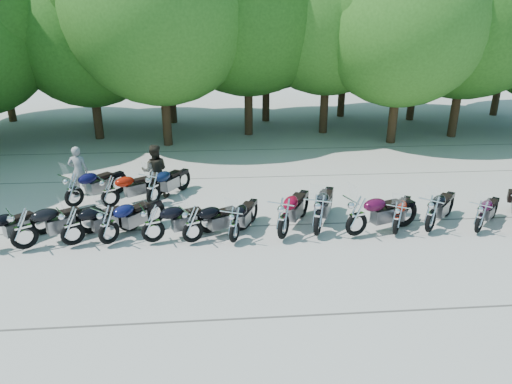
{
  "coord_description": "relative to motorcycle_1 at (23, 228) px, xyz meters",
  "views": [
    {
      "loc": [
        -1.0,
        -10.93,
        5.87
      ],
      "look_at": [
        0.0,
        1.5,
        1.1
      ],
      "focal_mm": 32.0,
      "sensor_mm": 36.0,
      "label": 1
    }
  ],
  "objects": [
    {
      "name": "ground",
      "position": [
        6.27,
        -0.43,
        -0.68
      ],
      "size": [
        90.0,
        90.0,
        0.0
      ],
      "primitive_type": "plane",
      "color": "gray",
      "rests_on": "ground"
    },
    {
      "name": "tree_2",
      "position": [
        -0.98,
        12.41,
        4.63
      ],
      "size": [
        7.31,
        7.31,
        8.97
      ],
      "color": "#3A2614",
      "rests_on": "ground"
    },
    {
      "name": "tree_3",
      "position": [
        2.7,
        10.81,
        5.64
      ],
      "size": [
        8.7,
        8.7,
        10.67
      ],
      "color": "#3A2614",
      "rests_on": "ground"
    },
    {
      "name": "tree_4",
      "position": [
        6.81,
        12.66,
        5.95
      ],
      "size": [
        9.13,
        9.13,
        11.2
      ],
      "color": "#3A2614",
      "rests_on": "ground"
    },
    {
      "name": "tree_5",
      "position": [
        10.88,
        12.77,
        5.89
      ],
      "size": [
        9.04,
        9.04,
        11.1
      ],
      "color": "#3A2614",
      "rests_on": "ground"
    },
    {
      "name": "tree_6",
      "position": [
        13.82,
        10.39,
        5.13
      ],
      "size": [
        8.0,
        8.0,
        9.82
      ],
      "color": "#3A2614",
      "rests_on": "ground"
    },
    {
      "name": "tree_7",
      "position": [
        17.48,
        11.35,
        5.71
      ],
      "size": [
        8.79,
        8.79,
        10.79
      ],
      "color": "#3A2614",
      "rests_on": "ground"
    },
    {
      "name": "tree_10",
      "position": [
        -2.02,
        16.54,
        4.97
      ],
      "size": [
        7.78,
        7.78,
        9.55
      ],
      "color": "#3A2614",
      "rests_on": "ground"
    },
    {
      "name": "tree_11",
      "position": [
        2.51,
        16.0,
        4.81
      ],
      "size": [
        7.56,
        7.56,
        9.28
      ],
      "color": "#3A2614",
      "rests_on": "ground"
    },
    {
      "name": "tree_12",
      "position": [
        8.07,
        16.04,
        5.04
      ],
      "size": [
        7.88,
        7.88,
        9.67
      ],
      "color": "#3A2614",
      "rests_on": "ground"
    },
    {
      "name": "tree_13",
      "position": [
        12.96,
        17.04,
        5.35
      ],
      "size": [
        8.31,
        8.31,
        10.2
      ],
      "color": "#3A2614",
      "rests_on": "ground"
    },
    {
      "name": "tree_14",
      "position": [
        16.95,
        15.66,
        5.14
      ],
      "size": [
        8.02,
        8.02,
        9.84
      ],
      "color": "#3A2614",
      "rests_on": "ground"
    },
    {
      "name": "motorcycle_1",
      "position": [
        0.0,
        0.0,
        0.0
      ],
      "size": [
        2.43,
        1.96,
        1.37
      ],
      "primitive_type": null,
      "rotation": [
        0.0,
        0.0,
        2.16
      ],
      "color": "black",
      "rests_on": "ground"
    },
    {
      "name": "motorcycle_2",
      "position": [
        1.21,
        0.13,
        -0.04
      ],
      "size": [
        2.29,
        1.86,
        1.29
      ],
      "primitive_type": null,
      "rotation": [
        0.0,
        0.0,
        2.16
      ],
      "color": "black",
      "rests_on": "ground"
    },
    {
      "name": "motorcycle_3",
      "position": [
        2.17,
        0.13,
        -0.03
      ],
      "size": [
        2.02,
        2.21,
        1.3
      ],
      "primitive_type": null,
      "rotation": [
        0.0,
        0.0,
        2.44
      ],
      "color": "#0E113D",
      "rests_on": "ground"
    },
    {
      "name": "motorcycle_4",
      "position": [
        3.36,
        0.13,
        -0.04
      ],
      "size": [
        2.36,
        1.49,
        1.28
      ],
      "primitive_type": null,
      "rotation": [
        0.0,
        0.0,
        1.95
      ],
      "color": "black",
      "rests_on": "ground"
    },
    {
      "name": "motorcycle_5",
      "position": [
        4.45,
        0.04,
        -0.06
      ],
      "size": [
        2.26,
        1.66,
        1.25
      ],
      "primitive_type": null,
      "rotation": [
        0.0,
        0.0,
        2.08
      ],
      "color": "black",
      "rests_on": "ground"
    },
    {
      "name": "motorcycle_6",
      "position": [
        5.59,
        -0.02,
        -0.08
      ],
      "size": [
        1.42,
        2.21,
        1.2
      ],
      "primitive_type": null,
      "rotation": [
        0.0,
        0.0,
        2.74
      ],
      "color": "black",
      "rests_on": "ground"
    },
    {
      "name": "motorcycle_7",
      "position": [
        6.96,
        0.06,
        0.02
      ],
      "size": [
        1.82,
        2.57,
        1.41
      ],
      "primitive_type": null,
      "rotation": [
        0.0,
        0.0,
        2.67
      ],
      "color": "maroon",
      "rests_on": "ground"
    },
    {
      "name": "motorcycle_8",
      "position": [
        7.97,
        0.2,
        0.03
      ],
      "size": [
        1.66,
        2.61,
        1.42
      ],
      "primitive_type": null,
      "rotation": [
        0.0,
        0.0,
        2.75
      ],
      "color": "black",
      "rests_on": "ground"
    },
    {
      "name": "motorcycle_9",
      "position": [
        9.04,
        0.07,
        0.02
      ],
      "size": [
        2.59,
        1.57,
        1.4
      ],
      "primitive_type": null,
      "rotation": [
        0.0,
        0.0,
        1.93
      ],
      "color": "#3C0822",
      "rests_on": "ground"
    },
    {
      "name": "motorcycle_10",
      "position": [
        10.22,
        0.1,
        -0.11
      ],
      "size": [
        1.59,
        2.06,
        1.15
      ],
      "primitive_type": null,
      "rotation": [
        0.0,
        0.0,
        2.59
      ],
      "color": "maroon",
      "rests_on": "ground"
    },
    {
      "name": "motorcycle_11",
      "position": [
        11.25,
        0.15,
        -0.04
      ],
      "size": [
        2.07,
        2.16,
        1.3
      ],
      "primitive_type": null,
      "rotation": [
        0.0,
        0.0,
        2.4
      ],
      "color": "black",
      "rests_on": "ground"
    },
    {
      "name": "motorcycle_12",
      "position": [
        12.64,
        0.01,
        -0.11
      ],
      "size": [
        1.86,
        1.87,
        1.14
      ],
      "primitive_type": null,
      "rotation": [
        0.0,
        0.0,
        2.36
      ],
      "color": "#330721",
      "rests_on": "ground"
    },
    {
      "name": "motorcycle_14",
      "position": [
        0.46,
        2.91,
        -0.01
      ],
      "size": [
        2.12,
        2.28,
        1.35
      ],
      "primitive_type": null,
      "rotation": [
        0.0,
        0.0,
        2.42
      ],
      "color": "black",
      "rests_on": "ground"
    },
    {
      "name": "motorcycle_15",
      "position": [
        1.64,
        2.78,
        -0.05
      ],
      "size": [
        2.23,
        1.82,
        1.27
      ],
      "primitive_type": null,
      "rotation": [
        0.0,
        0.0,
        2.17
      ],
      "color": "#9E1405",
      "rests_on": "ground"
    },
    {
      "name": "motorcycle_16",
      "position": [
        3.01,
        2.93,
        -0.03
      ],
      "size": [
        1.82,
        2.35,
        1.31
      ],
      "primitive_type": null,
      "rotation": [
        0.0,
        0.0,
        2.59
      ],
      "color": "#0B1633",
      "rests_on": "ground"
    },
    {
      "name": "rider_0",
      "position": [
        0.31,
        4.16,
        0.2
      ],
      "size": [
        0.68,
        0.47,
        1.77
      ],
      "primitive_type": "imported",
      "rotation": [
        0.0,
        0.0,
        3.22
      ],
      "color": "gray",
      "rests_on": "ground"
    },
    {
      "name": "rider_1",
      "position": [
        2.99,
        3.79,
        0.25
      ],
      "size": [
        0.92,
        0.73,
        1.87
      ],
      "primitive_type": "imported",
      "rotation": [
        0.0,
        0.0,
        3.16
      ],
      "color": "black",
      "rests_on": "ground"
    }
  ]
}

